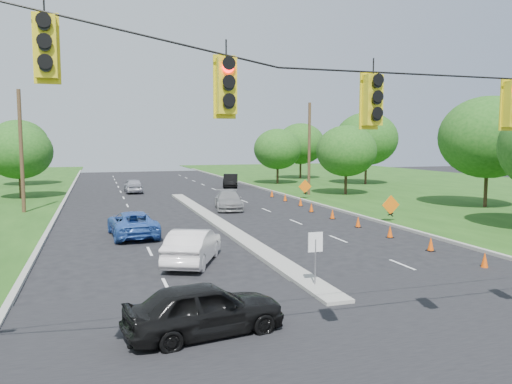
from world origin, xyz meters
name	(u,v)px	position (x,y,z in m)	size (l,w,h in m)	color
ground	(418,358)	(0.00, 0.00, 0.00)	(160.00, 160.00, 0.00)	black
cross_street	(418,358)	(0.00, 0.00, 0.00)	(160.00, 14.00, 0.02)	black
curb_left	(59,212)	(-10.10, 30.00, 0.00)	(0.25, 110.00, 0.16)	gray
curb_right	(307,202)	(10.10, 30.00, 0.00)	(0.25, 110.00, 0.16)	gray
median	(218,224)	(0.00, 21.00, 0.00)	(1.00, 34.00, 0.18)	gray
median_sign	(315,249)	(0.00, 6.00, 1.46)	(0.55, 0.06, 2.05)	gray
signal_span	(452,154)	(-0.05, -1.00, 4.97)	(25.60, 0.32, 9.00)	#422D1C
utility_pole_far_left	(21,152)	(-12.50, 30.00, 4.50)	(0.28, 0.28, 9.00)	#422D1C
utility_pole_far_right	(309,149)	(12.50, 35.00, 4.50)	(0.28, 0.28, 9.00)	#422D1C
cone_1	(485,260)	(7.88, 6.50, 0.35)	(0.32, 0.32, 0.70)	#DC4908
cone_2	(431,244)	(7.88, 10.00, 0.35)	(0.32, 0.32, 0.70)	#DC4908
cone_3	(390,231)	(7.88, 13.50, 0.35)	(0.32, 0.32, 0.70)	#DC4908
cone_4	(358,222)	(7.88, 17.00, 0.35)	(0.32, 0.32, 0.70)	#DC4908
cone_5	(332,214)	(7.88, 20.50, 0.35)	(0.32, 0.32, 0.70)	#DC4908
cone_6	(311,207)	(7.88, 24.00, 0.35)	(0.32, 0.32, 0.70)	#DC4908
cone_7	(301,202)	(8.48, 27.50, 0.35)	(0.32, 0.32, 0.70)	#DC4908
cone_8	(285,197)	(8.48, 31.00, 0.35)	(0.32, 0.32, 0.70)	#DC4908
cone_9	(272,193)	(8.48, 34.50, 0.35)	(0.32, 0.32, 0.70)	#DC4908
work_sign_1	(391,206)	(10.80, 18.00, 1.09)	(1.27, 0.58, 1.37)	black
work_sign_2	(305,187)	(10.80, 32.00, 1.09)	(1.27, 0.58, 1.37)	black
tree_5	(19,152)	(-14.00, 40.00, 4.34)	(5.88, 5.88, 6.86)	black
tree_6	(19,144)	(-16.00, 55.00, 4.96)	(6.72, 6.72, 7.84)	black
tree_8	(488,137)	(22.00, 22.00, 5.58)	(7.56, 7.56, 8.82)	black
tree_9	(346,151)	(16.00, 34.00, 4.34)	(5.88, 5.88, 6.86)	black
tree_10	(366,139)	(24.00, 44.00, 5.58)	(7.56, 7.56, 8.82)	black
tree_11	(301,144)	(20.00, 55.00, 4.96)	(6.72, 6.72, 7.84)	black
tree_12	(278,149)	(14.00, 48.00, 4.34)	(5.88, 5.88, 6.86)	black
black_sedan	(205,309)	(-4.62, 3.00, 0.74)	(1.75, 4.35, 1.48)	black
white_sedan	(193,246)	(-3.45, 11.05, 0.76)	(1.61, 4.62, 1.52)	white
blue_pickup	(133,224)	(-5.49, 18.17, 0.71)	(2.36, 5.12, 1.42)	#315DB2
silver_car_far	(228,200)	(2.36, 27.36, 0.71)	(2.00, 4.93, 1.43)	gray
silver_car_oncoming	(133,186)	(-3.79, 42.64, 0.74)	(1.75, 4.34, 1.48)	#9697A4
dark_car_receding	(231,181)	(7.38, 45.69, 0.76)	(1.61, 4.62, 1.52)	black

